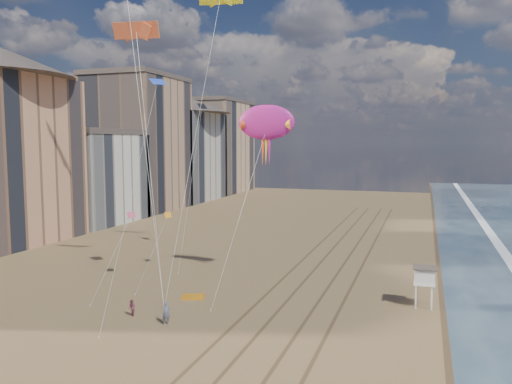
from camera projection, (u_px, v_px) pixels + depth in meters
wet_sand at (477, 268)px, 58.13m from camera, size 260.00×260.00×0.00m
tracks at (321, 277)px, 53.98m from camera, size 7.68×120.00×0.01m
buildings at (123, 148)px, 101.63m from camera, size 34.72×131.35×29.00m
lifeguard_stand at (425, 276)px, 43.99m from camera, size 2.02×2.02×3.64m
grounded_kite at (193, 297)px, 46.85m from camera, size 2.40×1.91×0.24m
show_kite at (266, 123)px, 49.66m from camera, size 5.13×5.25×19.46m
kite_flyer_a at (166, 313)px, 39.97m from camera, size 0.81×0.75×1.86m
kite_flyer_b at (132, 308)px, 41.81m from camera, size 0.91×0.88×1.47m
small_kites at (167, 133)px, 52.16m from camera, size 6.51×16.03×14.47m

